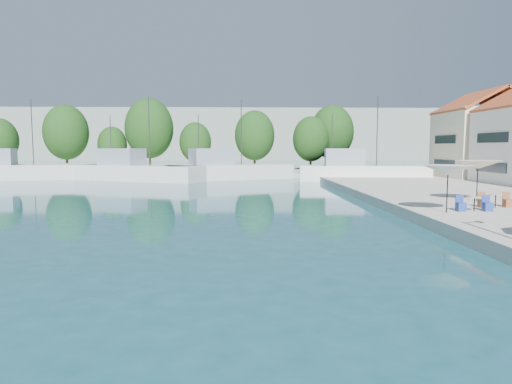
{
  "coord_description": "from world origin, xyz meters",
  "views": [
    {
      "loc": [
        -2.87,
        0.83,
        3.89
      ],
      "look_at": [
        -2.09,
        26.0,
        1.44
      ],
      "focal_mm": 32.0,
      "sensor_mm": 36.0,
      "label": 1
    }
  ],
  "objects_px": {
    "trawler_01": "(10,171)",
    "umbrella_cream": "(478,165)",
    "trawler_03": "(227,171)",
    "trawler_04": "(360,172)",
    "umbrella_white": "(448,170)",
    "trawler_02": "(136,172)"
  },
  "relations": [
    {
      "from": "trawler_02",
      "to": "trawler_04",
      "type": "xyz_separation_m",
      "value": [
        26.39,
        -1.79,
        0.0
      ]
    },
    {
      "from": "trawler_03",
      "to": "trawler_01",
      "type": "bearing_deg",
      "value": 154.65
    },
    {
      "from": "trawler_02",
      "to": "trawler_03",
      "type": "height_order",
      "value": "same"
    },
    {
      "from": "umbrella_cream",
      "to": "trawler_04",
      "type": "bearing_deg",
      "value": 91.37
    },
    {
      "from": "trawler_01",
      "to": "umbrella_white",
      "type": "height_order",
      "value": "trawler_01"
    },
    {
      "from": "trawler_04",
      "to": "umbrella_white",
      "type": "bearing_deg",
      "value": -89.89
    },
    {
      "from": "trawler_02",
      "to": "umbrella_white",
      "type": "height_order",
      "value": "trawler_02"
    },
    {
      "from": "trawler_01",
      "to": "trawler_02",
      "type": "relative_size",
      "value": 1.35
    },
    {
      "from": "trawler_01",
      "to": "umbrella_cream",
      "type": "bearing_deg",
      "value": -50.12
    },
    {
      "from": "trawler_03",
      "to": "trawler_04",
      "type": "distance_m",
      "value": 16.04
    },
    {
      "from": "trawler_01",
      "to": "umbrella_white",
      "type": "xyz_separation_m",
      "value": [
        38.97,
        -34.3,
        1.69
      ]
    },
    {
      "from": "umbrella_white",
      "to": "umbrella_cream",
      "type": "height_order",
      "value": "umbrella_cream"
    },
    {
      "from": "trawler_04",
      "to": "umbrella_cream",
      "type": "xyz_separation_m",
      "value": [
        0.61,
        -25.4,
        1.79
      ]
    },
    {
      "from": "trawler_02",
      "to": "umbrella_cream",
      "type": "bearing_deg",
      "value": -20.81
    },
    {
      "from": "trawler_02",
      "to": "trawler_01",
      "type": "bearing_deg",
      "value": -164.25
    },
    {
      "from": "trawler_02",
      "to": "umbrella_white",
      "type": "relative_size",
      "value": 6.14
    },
    {
      "from": "trawler_03",
      "to": "umbrella_white",
      "type": "relative_size",
      "value": 6.11
    },
    {
      "from": "trawler_04",
      "to": "umbrella_white",
      "type": "relative_size",
      "value": 5.68
    },
    {
      "from": "trawler_01",
      "to": "umbrella_cream",
      "type": "relative_size",
      "value": 7.69
    },
    {
      "from": "trawler_01",
      "to": "trawler_03",
      "type": "bearing_deg",
      "value": -17.28
    },
    {
      "from": "trawler_01",
      "to": "trawler_04",
      "type": "height_order",
      "value": "same"
    },
    {
      "from": "trawler_02",
      "to": "umbrella_white",
      "type": "distance_m",
      "value": 39.35
    }
  ]
}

